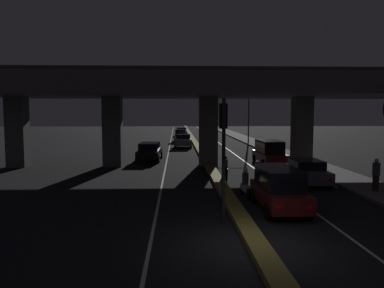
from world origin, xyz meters
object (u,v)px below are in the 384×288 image
(traffic_light_left_of_median, at_px, (223,138))
(car_grey_second, at_px, (305,171))
(car_taxi_yellow_third_oncoming, at_px, (181,135))
(motorcycle_white_filtering_near, at_px, (245,185))
(pedestrian_on_sidewalk, at_px, (376,175))
(car_grey_second_oncoming, at_px, (183,141))
(motorcycle_black_filtering_mid, at_px, (225,169))
(car_dark_red_lead, at_px, (279,188))
(car_black_lead_oncoming, at_px, (150,151))
(car_dark_red_third, at_px, (269,152))
(car_silver_fourth_oncoming, at_px, (181,132))
(street_lamp, at_px, (246,106))

(traffic_light_left_of_median, xyz_separation_m, car_grey_second, (5.86, 7.61, -2.51))
(car_grey_second, relative_size, car_taxi_yellow_third_oncoming, 1.11)
(motorcycle_white_filtering_near, bearing_deg, pedestrian_on_sidewalk, -90.48)
(car_grey_second_oncoming, height_order, motorcycle_black_filtering_mid, car_grey_second_oncoming)
(car_dark_red_lead, bearing_deg, car_black_lead_oncoming, 22.11)
(car_grey_second, xyz_separation_m, motorcycle_black_filtering_mid, (-4.49, 2.11, -0.15))
(motorcycle_white_filtering_near, distance_m, pedestrian_on_sidewalk, 6.96)
(traffic_light_left_of_median, bearing_deg, car_grey_second_oncoming, 91.78)
(car_grey_second_oncoming, distance_m, motorcycle_black_filtering_mid, 21.12)
(car_dark_red_third, distance_m, motorcycle_black_filtering_mid, 7.79)
(car_dark_red_lead, height_order, motorcycle_white_filtering_near, car_dark_red_lead)
(car_dark_red_lead, height_order, car_silver_fourth_oncoming, car_dark_red_lead)
(car_grey_second_oncoming, height_order, pedestrian_on_sidewalk, pedestrian_on_sidewalk)
(car_black_lead_oncoming, distance_m, car_grey_second_oncoming, 12.29)
(car_black_lead_oncoming, xyz_separation_m, car_grey_second_oncoming, (3.20, 11.87, -0.03))
(motorcycle_black_filtering_mid, bearing_deg, motorcycle_white_filtering_near, -175.64)
(traffic_light_left_of_median, bearing_deg, motorcycle_white_filtering_near, 68.75)
(car_grey_second_oncoming, xyz_separation_m, motorcycle_black_filtering_mid, (2.32, -20.99, -0.20))
(street_lamp, bearing_deg, pedestrian_on_sidewalk, -88.28)
(traffic_light_left_of_median, height_order, motorcycle_black_filtering_mid, traffic_light_left_of_median)
(car_dark_red_third, xyz_separation_m, car_silver_fourth_oncoming, (-6.71, 36.30, -0.28))
(car_black_lead_oncoming, bearing_deg, motorcycle_black_filtering_mid, 33.47)
(motorcycle_white_filtering_near, bearing_deg, car_black_lead_oncoming, 17.20)
(car_grey_second_oncoming, bearing_deg, car_black_lead_oncoming, -12.78)
(car_dark_red_lead, relative_size, motorcycle_black_filtering_mid, 2.22)
(car_silver_fourth_oncoming, xyz_separation_m, motorcycle_white_filtering_near, (2.54, -48.12, -0.11))
(traffic_light_left_of_median, distance_m, car_grey_second_oncoming, 30.83)
(car_taxi_yellow_third_oncoming, distance_m, pedestrian_on_sidewalk, 37.03)
(traffic_light_left_of_median, xyz_separation_m, street_lamp, (7.65, 36.40, 1.83))
(car_dark_red_third, height_order, car_grey_second_oncoming, car_dark_red_third)
(street_lamp, xyz_separation_m, car_taxi_yellow_third_oncoming, (-8.83, 4.07, -4.18))
(car_grey_second_oncoming, bearing_deg, traffic_light_left_of_median, 4.08)
(car_black_lead_oncoming, xyz_separation_m, car_taxi_yellow_third_oncoming, (2.97, 21.63, 0.08))
(car_dark_red_third, relative_size, car_silver_fourth_oncoming, 1.10)
(car_grey_second_oncoming, bearing_deg, motorcycle_black_filtering_mid, 8.61)
(traffic_light_left_of_median, bearing_deg, car_taxi_yellow_third_oncoming, 91.67)
(car_dark_red_lead, distance_m, car_silver_fourth_oncoming, 50.68)
(car_black_lead_oncoming, bearing_deg, traffic_light_left_of_median, 14.73)
(traffic_light_left_of_median, distance_m, car_silver_fourth_oncoming, 52.46)
(traffic_light_left_of_median, relative_size, car_dark_red_third, 1.00)
(car_silver_fourth_oncoming, relative_size, motorcycle_white_filtering_near, 2.42)
(street_lamp, distance_m, pedestrian_on_sidewalk, 31.92)
(traffic_light_left_of_median, distance_m, car_dark_red_third, 17.26)
(car_grey_second_oncoming, bearing_deg, car_grey_second, 18.73)
(car_silver_fourth_oncoming, distance_m, pedestrian_on_sidewalk, 48.56)
(street_lamp, bearing_deg, car_grey_second_oncoming, -146.52)
(motorcycle_white_filtering_near, height_order, pedestrian_on_sidewalk, pedestrian_on_sidewalk)
(street_lamp, height_order, pedestrian_on_sidewalk, street_lamp)
(motorcycle_black_filtering_mid, bearing_deg, car_dark_red_lead, -169.28)
(car_grey_second, height_order, car_grey_second_oncoming, car_grey_second_oncoming)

